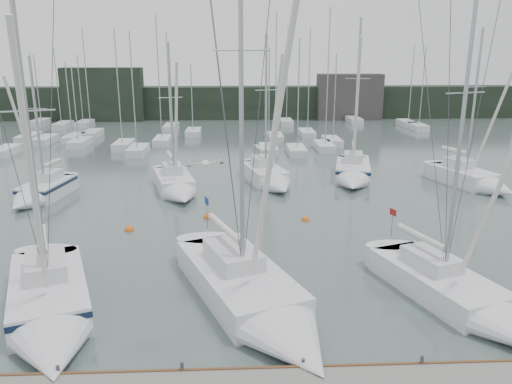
% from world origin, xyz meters
% --- Properties ---
extents(ground, '(160.00, 160.00, 0.00)m').
position_xyz_m(ground, '(0.00, 0.00, 0.00)').
color(ground, '#4C5C59').
rests_on(ground, ground).
extents(far_treeline, '(90.00, 4.00, 5.00)m').
position_xyz_m(far_treeline, '(0.00, 62.00, 2.50)').
color(far_treeline, black).
rests_on(far_treeline, ground).
extents(far_building_left, '(12.00, 3.00, 8.00)m').
position_xyz_m(far_building_left, '(-20.00, 60.00, 4.00)').
color(far_building_left, black).
rests_on(far_building_left, ground).
extents(far_building_right, '(10.00, 3.00, 7.00)m').
position_xyz_m(far_building_right, '(18.00, 60.00, 3.50)').
color(far_building_right, '#3B3836').
rests_on(far_building_right, ground).
extents(mast_forest, '(55.33, 27.53, 14.83)m').
position_xyz_m(mast_forest, '(-5.19, 43.57, 0.48)').
color(mast_forest, silver).
rests_on(mast_forest, ground).
extents(sailboat_near_left, '(6.21, 10.21, 14.08)m').
position_xyz_m(sailboat_near_left, '(-7.53, -0.35, 0.61)').
color(sailboat_near_left, silver).
rests_on(sailboat_near_left, ground).
extents(sailboat_near_center, '(7.25, 11.79, 17.91)m').
position_xyz_m(sailboat_near_center, '(0.82, -0.24, 0.59)').
color(sailboat_near_center, silver).
rests_on(sailboat_near_center, ground).
extents(sailboat_near_right, '(5.63, 9.71, 15.08)m').
position_xyz_m(sailboat_near_right, '(9.43, -0.20, 0.53)').
color(sailboat_near_right, silver).
rests_on(sailboat_near_right, ground).
extents(sailboat_mid_a, '(3.52, 7.26, 10.93)m').
position_xyz_m(sailboat_mid_a, '(-14.31, 16.97, 0.58)').
color(sailboat_mid_a, silver).
rests_on(sailboat_mid_a, ground).
extents(sailboat_mid_b, '(4.53, 8.50, 11.91)m').
position_xyz_m(sailboat_mid_b, '(-4.54, 18.26, 0.57)').
color(sailboat_mid_b, silver).
rests_on(sailboat_mid_b, ground).
extents(sailboat_mid_c, '(4.43, 8.21, 12.48)m').
position_xyz_m(sailboat_mid_c, '(2.66, 20.36, 0.61)').
color(sailboat_mid_c, silver).
rests_on(sailboat_mid_c, ground).
extents(sailboat_mid_d, '(4.63, 8.91, 13.93)m').
position_xyz_m(sailboat_mid_d, '(9.64, 21.41, 0.65)').
color(sailboat_mid_d, silver).
rests_on(sailboat_mid_d, ground).
extents(sailboat_mid_e, '(5.16, 8.39, 13.01)m').
position_xyz_m(sailboat_mid_e, '(18.86, 18.90, 0.61)').
color(sailboat_mid_e, silver).
rests_on(sailboat_mid_e, ground).
extents(buoy_a, '(0.59, 0.59, 0.59)m').
position_xyz_m(buoy_a, '(-1.95, 12.67, 0.00)').
color(buoy_a, '#D15B12').
rests_on(buoy_a, ground).
extents(buoy_b, '(0.52, 0.52, 0.52)m').
position_xyz_m(buoy_b, '(4.34, 11.90, 0.00)').
color(buoy_b, '#D15B12').
rests_on(buoy_b, ground).
extents(buoy_c, '(0.58, 0.58, 0.58)m').
position_xyz_m(buoy_c, '(-6.61, 10.51, 0.00)').
color(buoy_c, '#D15B12').
rests_on(buoy_c, ground).
extents(seagull, '(1.10, 0.56, 0.22)m').
position_xyz_m(seagull, '(-1.14, -2.39, 6.98)').
color(seagull, silver).
rests_on(seagull, ground).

